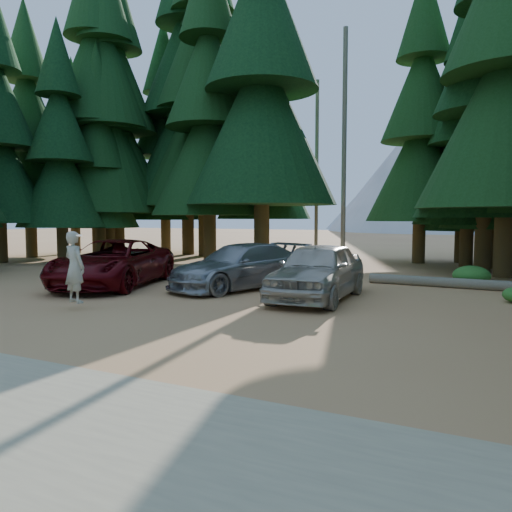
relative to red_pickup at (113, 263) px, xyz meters
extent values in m
plane|color=#B67C4D|center=(4.22, -2.97, -0.83)|extent=(160.00, 160.00, 0.00)
cylinder|color=#655C50|center=(5.02, 11.53, 5.17)|extent=(0.24, 0.24, 12.00)
cylinder|color=#655C50|center=(3.02, 13.03, 4.17)|extent=(0.20, 0.20, 10.00)
cone|color=gray|center=(4.22, 82.03, 13.17)|extent=(44.00, 44.00, 28.00)
cone|color=gray|center=(-3.78, 92.03, 9.17)|extent=(36.00, 36.00, 20.00)
imported|color=#54070C|center=(0.00, 0.00, 0.00)|extent=(4.36, 6.54, 1.67)
imported|color=#989BA0|center=(4.38, 1.45, -0.06)|extent=(3.99, 5.78, 1.55)
imported|color=#B7B0A3|center=(7.49, 0.57, 0.03)|extent=(2.25, 5.15, 1.73)
imported|color=beige|center=(2.23, -3.91, 0.31)|extent=(0.77, 0.57, 1.92)
cylinder|color=white|center=(2.23, -3.86, 1.15)|extent=(0.36, 0.36, 0.04)
cylinder|color=#655C50|center=(2.42, 4.66, -0.69)|extent=(4.05, 0.63, 0.29)
cylinder|color=#655C50|center=(4.24, 7.53, -0.67)|extent=(3.90, 0.97, 0.32)
cylinder|color=#655C50|center=(10.76, 4.94, -0.66)|extent=(5.50, 0.59, 0.35)
ellipsoid|color=#1F6A24|center=(-3.03, 3.32, -0.54)|extent=(1.08, 1.08, 0.59)
ellipsoid|color=#1F6A24|center=(-2.67, 6.51, -0.61)|extent=(0.81, 0.81, 0.44)
ellipsoid|color=#1F6A24|center=(3.70, 4.48, -0.59)|extent=(0.88, 0.88, 0.49)
ellipsoid|color=#1F6A24|center=(4.64, 5.24, -0.62)|extent=(0.76, 0.76, 0.42)
ellipsoid|color=#1F6A24|center=(4.81, 6.05, -0.54)|extent=(1.08, 1.08, 0.59)
ellipsoid|color=#1F6A24|center=(11.49, 5.89, -0.47)|extent=(1.31, 1.31, 0.72)
ellipsoid|color=#1F6A24|center=(-3.69, 4.36, -0.62)|extent=(0.77, 0.77, 0.42)
camera|label=1|loc=(12.46, -13.62, 1.64)|focal=35.00mm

